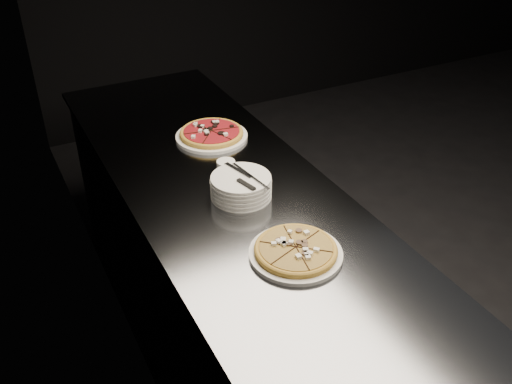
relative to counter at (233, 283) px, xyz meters
name	(u,v)px	position (x,y,z in m)	size (l,w,h in m)	color
wall_left	(115,86)	(-0.37, 0.00, 0.94)	(0.02, 5.00, 2.80)	black
counter	(233,283)	(0.00, 0.00, 0.00)	(0.74, 2.44, 0.92)	slate
pizza_mushroom	(296,251)	(0.02, -0.44, 0.48)	(0.34, 0.34, 0.03)	white
pizza_tomato	(212,134)	(0.11, 0.42, 0.48)	(0.32, 0.32, 0.04)	white
plate_stack	(241,187)	(0.02, -0.06, 0.50)	(0.22, 0.22, 0.08)	white
cutlery	(245,178)	(0.03, -0.07, 0.54)	(0.07, 0.24, 0.01)	#AFB2B6
ramekin	(226,168)	(0.03, 0.11, 0.49)	(0.07, 0.07, 0.06)	white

